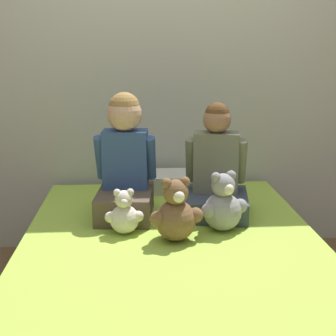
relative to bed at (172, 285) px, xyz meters
name	(u,v)px	position (x,y,z in m)	size (l,w,h in m)	color
ground_plane	(172,326)	(0.00, 0.00, -0.23)	(14.00, 14.00, 0.00)	brown
wall_behind_bed	(160,64)	(0.00, 1.06, 1.02)	(8.00, 0.06, 2.50)	beige
bed	(172,285)	(0.00, 0.00, 0.00)	(1.46, 1.95, 0.46)	brown
child_on_left	(125,164)	(-0.23, 0.38, 0.52)	(0.34, 0.42, 0.67)	brown
child_on_right	(216,173)	(0.27, 0.38, 0.46)	(0.41, 0.43, 0.61)	#384251
teddy_bear_held_by_left_child	(124,215)	(-0.23, 0.11, 0.33)	(0.19, 0.14, 0.23)	silver
teddy_bear_held_by_right_child	(223,206)	(0.26, 0.12, 0.36)	(0.24, 0.19, 0.30)	#939399
teddy_bear_between_children	(176,214)	(0.02, 0.01, 0.36)	(0.26, 0.20, 0.31)	brown
pillow_at_headboard	(162,182)	(0.00, 0.82, 0.29)	(0.49, 0.26, 0.11)	silver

